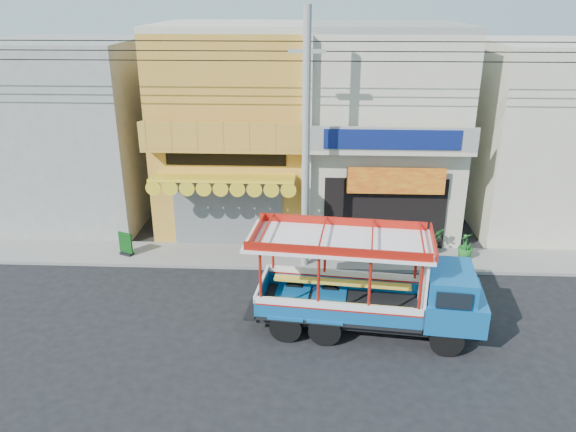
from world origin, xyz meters
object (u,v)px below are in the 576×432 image
object	(u,v)px
utility_pole	(311,131)
potted_plant_c	(466,245)
songthaew_truck	(383,286)
potted_plant_a	(430,241)
green_sign	(126,245)

from	to	relation	value
utility_pole	potted_plant_c	distance (m)	7.33
songthaew_truck	potted_plant_a	bearing A→B (deg)	65.60
green_sign	songthaew_truck	bearing A→B (deg)	-26.89
green_sign	potted_plant_c	bearing A→B (deg)	1.42
songthaew_truck	potted_plant_a	xyz separation A→B (m)	(2.37, 5.22, -0.87)
potted_plant_a	potted_plant_c	xyz separation A→B (m)	(1.26, -0.32, -0.01)
songthaew_truck	green_sign	xyz separation A→B (m)	(-9.05, 4.59, -1.01)
utility_pole	green_sign	bearing A→B (deg)	175.87
green_sign	potted_plant_a	distance (m)	11.44
songthaew_truck	green_sign	size ratio (longest dim) A/B	7.72
potted_plant_c	songthaew_truck	bearing A→B (deg)	6.81
potted_plant_c	utility_pole	bearing A→B (deg)	-38.73
utility_pole	potted_plant_a	bearing A→B (deg)	13.99
songthaew_truck	potted_plant_c	world-z (taller)	songthaew_truck
potted_plant_a	potted_plant_c	distance (m)	1.30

